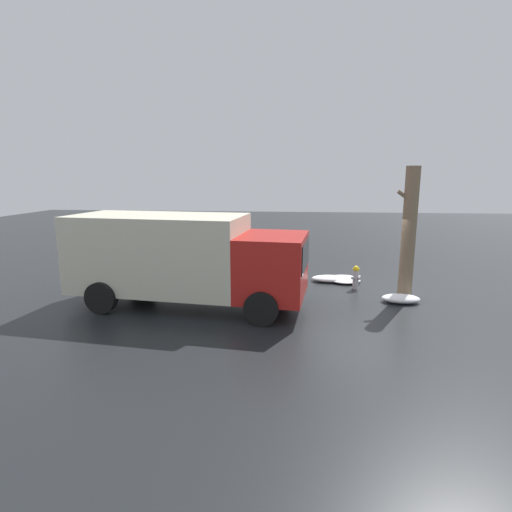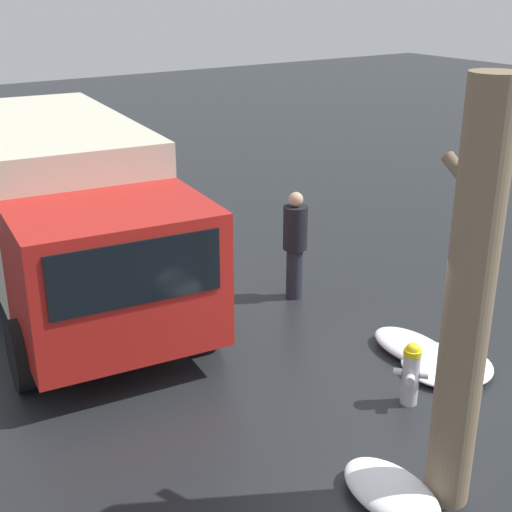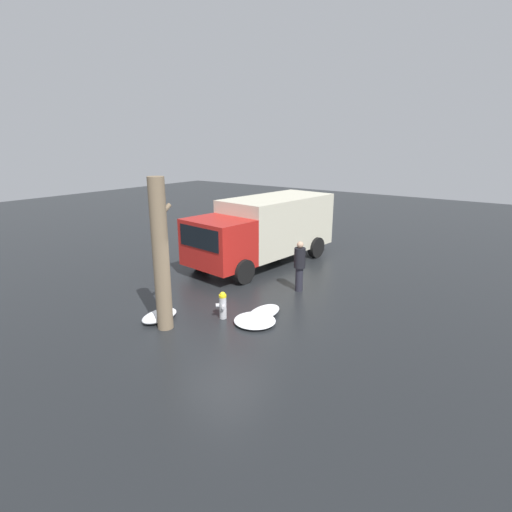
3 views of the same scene
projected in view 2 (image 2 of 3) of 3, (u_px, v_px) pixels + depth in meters
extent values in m
plane|color=black|center=(408.00, 403.00, 8.55)|extent=(60.00, 60.00, 0.00)
cylinder|color=#B7B7BC|center=(410.00, 379.00, 8.44)|extent=(0.20, 0.20, 0.65)
cylinder|color=yellow|center=(413.00, 352.00, 8.30)|extent=(0.22, 0.22, 0.07)
sphere|color=yellow|center=(413.00, 350.00, 8.29)|extent=(0.17, 0.17, 0.17)
cylinder|color=#B7B7BC|center=(410.00, 380.00, 8.27)|extent=(0.15, 0.15, 0.11)
cylinder|color=#B7B7BC|center=(424.00, 375.00, 8.37)|extent=(0.13, 0.13, 0.09)
cylinder|color=#B7B7BC|center=(398.00, 372.00, 8.44)|extent=(0.13, 0.13, 0.09)
cylinder|color=#7F6B51|center=(468.00, 309.00, 6.27)|extent=(0.43, 0.43, 4.09)
cylinder|color=#7F6B51|center=(464.00, 178.00, 6.00)|extent=(0.49, 0.12, 0.39)
cube|color=red|center=(115.00, 274.00, 8.87)|extent=(2.05, 2.59, 1.74)
cube|color=black|center=(137.00, 273.00, 7.99)|extent=(0.25, 2.02, 0.76)
cube|color=beige|center=(52.00, 188.00, 11.58)|extent=(5.24, 2.94, 2.22)
cylinder|color=black|center=(203.00, 314.00, 9.77)|extent=(0.93, 0.38, 0.90)
cylinder|color=black|center=(23.00, 354.00, 8.74)|extent=(0.93, 0.38, 0.90)
cylinder|color=black|center=(108.00, 220.00, 13.54)|extent=(0.93, 0.38, 0.90)
cylinder|color=#23232D|center=(294.00, 273.00, 11.22)|extent=(0.26, 0.26, 0.82)
cylinder|color=black|center=(295.00, 228.00, 10.94)|extent=(0.38, 0.38, 0.69)
sphere|color=tan|center=(296.00, 199.00, 10.77)|extent=(0.22, 0.22, 0.22)
ellipsoid|color=white|center=(447.00, 365.00, 9.21)|extent=(1.16, 1.19, 0.17)
ellipsoid|color=white|center=(391.00, 492.00, 6.89)|extent=(1.14, 0.68, 0.25)
ellipsoid|color=white|center=(412.00, 347.00, 9.59)|extent=(1.28, 0.68, 0.23)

